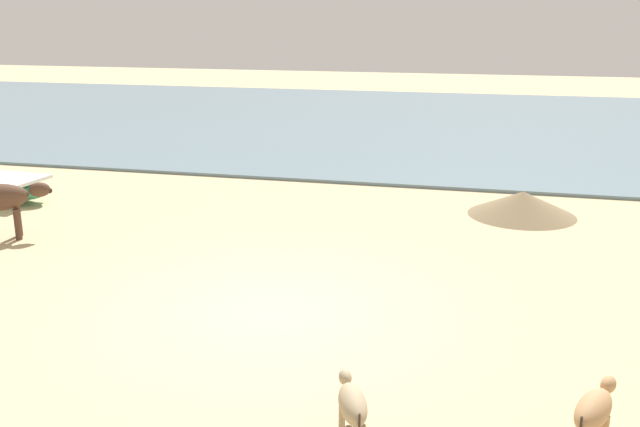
{
  "coord_description": "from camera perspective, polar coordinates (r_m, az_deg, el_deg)",
  "views": [
    {
      "loc": [
        2.81,
        -8.67,
        3.99
      ],
      "look_at": [
        -0.03,
        2.9,
        0.6
      ],
      "focal_mm": 39.91,
      "sensor_mm": 36.0,
      "label": 1
    }
  ],
  "objects": [
    {
      "name": "calf_far_dun",
      "position": [
        6.95,
        2.59,
        -15.04
      ],
      "size": [
        0.49,
        0.87,
        0.58
      ],
      "rotation": [
        0.0,
        0.0,
        1.94
      ],
      "color": "tan",
      "rests_on": "ground"
    },
    {
      "name": "ground",
      "position": [
        9.95,
        -3.85,
        -7.8
      ],
      "size": [
        80.0,
        80.0,
        0.0
      ],
      "primitive_type": "plane",
      "color": "tan"
    },
    {
      "name": "sea_water",
      "position": [
        26.7,
        7.65,
        7.24
      ],
      "size": [
        60.0,
        20.0,
        0.08
      ],
      "primitive_type": "cube",
      "color": "slate",
      "rests_on": "ground"
    },
    {
      "name": "debris_pile_1",
      "position": [
        14.96,
        15.92,
        0.78
      ],
      "size": [
        2.28,
        2.28,
        0.5
      ],
      "primitive_type": "cone",
      "rotation": [
        0.0,
        0.0,
        0.06
      ],
      "color": "#7A6647",
      "rests_on": "ground"
    },
    {
      "name": "calf_near_tan",
      "position": [
        7.24,
        21.12,
        -14.53
      ],
      "size": [
        0.55,
        0.93,
        0.63
      ],
      "rotation": [
        0.0,
        0.0,
        1.17
      ],
      "color": "tan",
      "rests_on": "ground"
    }
  ]
}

